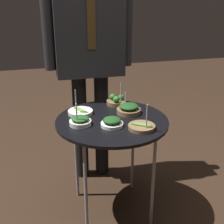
{
  "coord_description": "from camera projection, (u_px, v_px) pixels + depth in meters",
  "views": [
    {
      "loc": [
        -0.41,
        -1.67,
        1.43
      ],
      "look_at": [
        0.0,
        0.0,
        0.72
      ],
      "focal_mm": 50.0,
      "sensor_mm": 36.0,
      "label": 1
    }
  ],
  "objects": [
    {
      "name": "bowl_spinach_mid_left",
      "position": [
        112.0,
        122.0,
        1.79
      ],
      "size": [
        0.13,
        0.13,
        0.05
      ],
      "color": "white",
      "rests_on": "serving_cart"
    },
    {
      "name": "bowl_spinach_center",
      "position": [
        80.0,
        121.0,
        1.8
      ],
      "size": [
        0.13,
        0.13,
        0.14
      ],
      "color": "silver",
      "rests_on": "serving_cart"
    },
    {
      "name": "bowl_asparagus_mid_right",
      "position": [
        80.0,
        112.0,
        1.96
      ],
      "size": [
        0.16,
        0.16,
        0.17
      ],
      "color": "white",
      "rests_on": "serving_cart"
    },
    {
      "name": "serving_cart",
      "position": [
        112.0,
        127.0,
        1.9
      ],
      "size": [
        0.68,
        0.68,
        0.67
      ],
      "color": "black",
      "rests_on": "ground_plane"
    },
    {
      "name": "ground_plane",
      "position": [
        112.0,
        209.0,
        2.13
      ],
      "size": [
        8.0,
        8.0,
        0.0
      ],
      "primitive_type": "plane",
      "color": "black"
    },
    {
      "name": "bowl_asparagus_far_rim",
      "position": [
        142.0,
        127.0,
        1.76
      ],
      "size": [
        0.15,
        0.15,
        0.16
      ],
      "color": "brown",
      "rests_on": "serving_cart"
    },
    {
      "name": "bowl_broccoli_back_left",
      "position": [
        116.0,
        101.0,
        2.11
      ],
      "size": [
        0.13,
        0.13,
        0.16
      ],
      "color": "brown",
      "rests_on": "serving_cart"
    },
    {
      "name": "waiter_figure",
      "position": [
        89.0,
        41.0,
        2.14
      ],
      "size": [
        0.62,
        0.23,
        1.68
      ],
      "color": "black",
      "rests_on": "ground_plane"
    },
    {
      "name": "bowl_spinach_front_right",
      "position": [
        129.0,
        109.0,
        1.96
      ],
      "size": [
        0.15,
        0.15,
        0.13
      ],
      "color": "brown",
      "rests_on": "serving_cart"
    }
  ]
}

